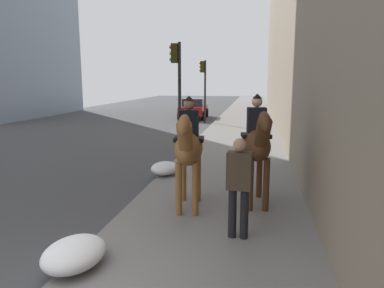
# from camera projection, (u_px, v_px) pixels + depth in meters

# --- Properties ---
(mounted_horse_near) EXTENTS (2.15, 0.70, 2.32)m
(mounted_horse_near) POSITION_uv_depth(u_px,v_px,m) (189.00, 147.00, 7.32)
(mounted_horse_near) COLOR brown
(mounted_horse_near) RESTS_ON sidewalk_slab
(mounted_horse_far) EXTENTS (2.15, 0.77, 2.35)m
(mounted_horse_far) POSITION_uv_depth(u_px,v_px,m) (257.00, 143.00, 7.56)
(mounted_horse_far) COLOR #4C2B16
(mounted_horse_far) RESTS_ON sidewalk_slab
(pedestrian_greeting) EXTENTS (0.29, 0.42, 1.70)m
(pedestrian_greeting) POSITION_uv_depth(u_px,v_px,m) (239.00, 182.00, 5.99)
(pedestrian_greeting) COLOR black
(pedestrian_greeting) RESTS_ON sidewalk_slab
(car_near_lane) EXTENTS (4.13, 1.99, 1.44)m
(car_near_lane) POSITION_uv_depth(u_px,v_px,m) (194.00, 108.00, 26.32)
(car_near_lane) COLOR maroon
(car_near_lane) RESTS_ON ground
(traffic_light_near_curb) EXTENTS (0.20, 0.44, 4.12)m
(traffic_light_near_curb) POSITION_uv_depth(u_px,v_px,m) (177.00, 80.00, 13.55)
(traffic_light_near_curb) COLOR black
(traffic_light_near_curb) RESTS_ON ground
(traffic_light_far_curb) EXTENTS (0.20, 0.44, 3.96)m
(traffic_light_far_curb) POSITION_uv_depth(u_px,v_px,m) (204.00, 82.00, 22.97)
(traffic_light_far_curb) COLOR black
(traffic_light_far_curb) RESTS_ON ground
(snow_pile_near) EXTENTS (1.09, 0.84, 0.38)m
(snow_pile_near) POSITION_uv_depth(u_px,v_px,m) (74.00, 254.00, 5.18)
(snow_pile_near) COLOR white
(snow_pile_near) RESTS_ON sidewalk_slab
(snow_pile_far) EXTENTS (0.99, 0.76, 0.34)m
(snow_pile_far) POSITION_uv_depth(u_px,v_px,m) (165.00, 168.00, 10.27)
(snow_pile_far) COLOR white
(snow_pile_far) RESTS_ON sidewalk_slab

